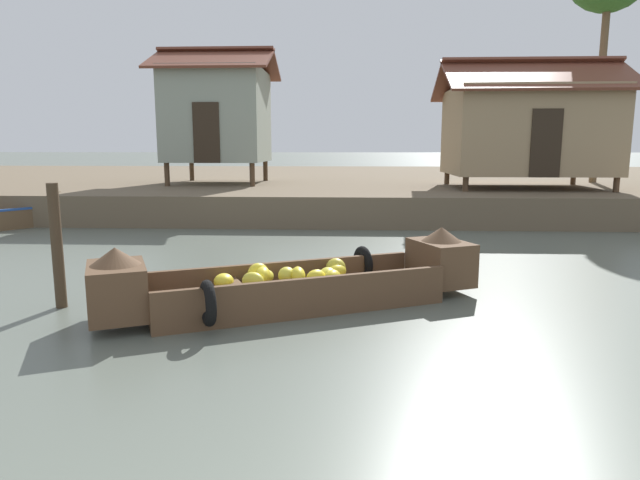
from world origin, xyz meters
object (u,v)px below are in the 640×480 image
object	(u,v)px
banana_boat	(296,281)
stilt_house_left	(218,114)
stilt_house_mid_left	(527,129)
mooring_post	(57,246)

from	to	relation	value
banana_boat	stilt_house_left	xyz separation A→B (m)	(-3.61, 11.43, 2.73)
stilt_house_left	stilt_house_mid_left	size ratio (longest dim) A/B	0.85
stilt_house_mid_left	mooring_post	xyz separation A→B (m)	(-8.90, -10.12, -1.72)
mooring_post	stilt_house_mid_left	bearing A→B (deg)	48.66
banana_boat	stilt_house_mid_left	xyz separation A→B (m)	(5.89, 9.93, 2.19)
stilt_house_left	banana_boat	bearing A→B (deg)	-72.48
stilt_house_left	mooring_post	size ratio (longest dim) A/B	2.72
stilt_house_left	stilt_house_mid_left	xyz separation A→B (m)	(9.50, -1.49, -0.54)
stilt_house_mid_left	mooring_post	distance (m)	13.59
banana_boat	stilt_house_left	size ratio (longest dim) A/B	1.13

